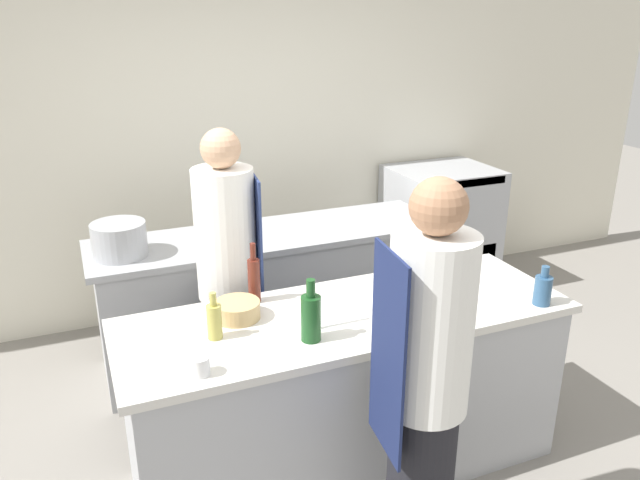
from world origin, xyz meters
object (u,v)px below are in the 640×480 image
(bowl_ceramic_blue, at_px, (237,310))
(bowl_prep_small, at_px, (409,295))
(bottle_cooking_oil, at_px, (254,279))
(cup, at_px, (200,366))
(chef_at_stove, at_px, (229,282))
(bottle_sauce, at_px, (214,320))
(bottle_olive_oil, at_px, (311,316))
(bottle_wine, at_px, (421,275))
(bowl_mixing_large, at_px, (422,315))
(chef_at_prep_near, at_px, (425,388))
(oven_range, at_px, (439,230))
(stockpot, at_px, (119,240))
(bottle_vinegar, at_px, (543,289))

(bowl_ceramic_blue, bearing_deg, bowl_prep_small, -11.14)
(bottle_cooking_oil, relative_size, cup, 3.78)
(chef_at_stove, bearing_deg, bottle_sauce, -12.07)
(bottle_cooking_oil, bearing_deg, cup, -125.52)
(bottle_olive_oil, relative_size, bottle_wine, 1.39)
(bottle_cooking_oil, height_order, bowl_prep_small, bottle_cooking_oil)
(bottle_cooking_oil, xyz_separation_m, bowl_mixing_large, (0.66, -0.49, -0.10))
(bottle_wine, distance_m, bottle_cooking_oil, 0.86)
(cup, bearing_deg, chef_at_stove, 68.73)
(chef_at_prep_near, relative_size, bottle_sauce, 7.81)
(chef_at_stove, height_order, bowl_ceramic_blue, chef_at_stove)
(bottle_olive_oil, height_order, cup, bottle_olive_oil)
(chef_at_prep_near, bearing_deg, cup, 69.52)
(oven_range, bearing_deg, bottle_wine, -126.12)
(bottle_wine, distance_m, stockpot, 1.76)
(bottle_wine, distance_m, bottle_sauce, 1.11)
(bottle_vinegar, distance_m, bowl_prep_small, 0.65)
(cup, bearing_deg, oven_range, 39.50)
(chef_at_prep_near, distance_m, stockpot, 2.08)
(bottle_sauce, bearing_deg, bottle_vinegar, -10.24)
(bottle_sauce, distance_m, cup, 0.30)
(bottle_olive_oil, xyz_separation_m, bottle_vinegar, (1.18, -0.11, -0.03))
(cup, bearing_deg, bowl_mixing_large, 3.16)
(chef_at_stove, relative_size, bowl_mixing_large, 9.05)
(bottle_wine, xyz_separation_m, bowl_prep_small, (-0.13, -0.11, -0.04))
(chef_at_prep_near, distance_m, cup, 0.89)
(bottle_vinegar, xyz_separation_m, bowl_mixing_large, (-0.63, 0.08, -0.05))
(bottle_sauce, bearing_deg, oven_range, 37.03)
(bottle_cooking_oil, distance_m, cup, 0.68)
(bottle_vinegar, bearing_deg, chef_at_prep_near, -156.77)
(chef_at_prep_near, xyz_separation_m, bowl_prep_small, (0.30, 0.65, 0.06))
(bottle_olive_oil, bearing_deg, stockpot, 116.25)
(stockpot, bearing_deg, bowl_prep_small, -43.65)
(bottle_wine, xyz_separation_m, cup, (-1.23, -0.35, -0.04))
(bottle_olive_oil, height_order, bottle_sauce, bottle_olive_oil)
(bowl_ceramic_blue, bearing_deg, bottle_cooking_oil, 48.00)
(chef_at_prep_near, height_order, bowl_prep_small, chef_at_prep_near)
(oven_range, xyz_separation_m, chef_at_stove, (-2.08, -1.11, 0.34))
(bowl_ceramic_blue, bearing_deg, chef_at_stove, 80.42)
(chef_at_stove, xyz_separation_m, bottle_sauce, (-0.22, -0.63, 0.12))
(bottle_sauce, height_order, bowl_prep_small, bottle_sauce)
(chef_at_stove, bearing_deg, bowl_ceramic_blue, -2.18)
(oven_range, bearing_deg, chef_at_prep_near, -124.25)
(bowl_prep_small, relative_size, cup, 2.02)
(bottle_cooking_oil, relative_size, stockpot, 0.98)
(chef_at_prep_near, relative_size, bottle_cooking_oil, 5.56)
(cup, bearing_deg, bowl_prep_small, 12.80)
(chef_at_prep_near, distance_m, bottle_sauce, 0.95)
(chef_at_stove, height_order, bottle_wine, chef_at_stove)
(bowl_mixing_large, bearing_deg, bowl_ceramic_blue, 155.83)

